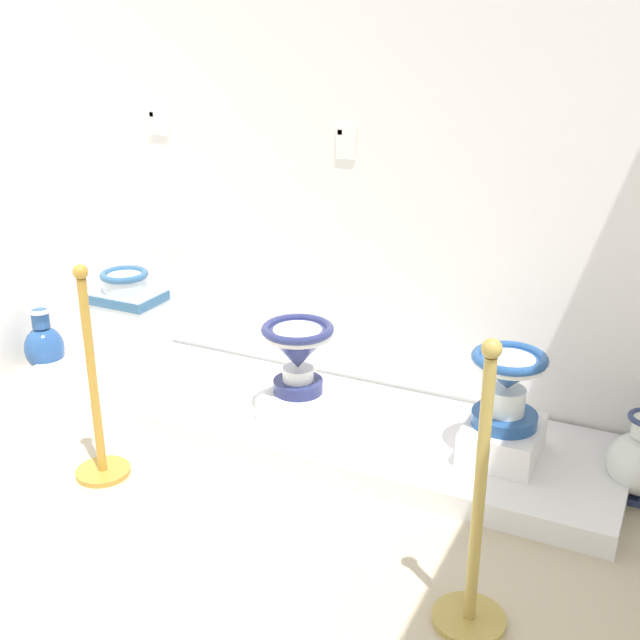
# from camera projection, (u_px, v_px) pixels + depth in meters

# --- Properties ---
(ground_plane) EXTENTS (5.56, 5.32, 0.02)m
(ground_plane) POSITION_uv_depth(u_px,v_px,m) (112.00, 606.00, 2.77)
(ground_plane) COLOR beige
(wall_back) EXTENTS (3.76, 0.06, 2.86)m
(wall_back) POSITION_uv_depth(u_px,v_px,m) (340.00, 126.00, 3.84)
(wall_back) COLOR white
(wall_back) RESTS_ON ground_plane
(display_platform) EXTENTS (3.11, 0.83, 0.11)m
(display_platform) POSITION_uv_depth(u_px,v_px,m) (299.00, 417.00, 3.95)
(display_platform) COLOR white
(display_platform) RESTS_ON ground_plane
(plinth_block_squat_floral) EXTENTS (0.38, 0.30, 0.06)m
(plinth_block_squat_floral) POSITION_uv_depth(u_px,v_px,m) (132.00, 363.00, 4.35)
(plinth_block_squat_floral) COLOR white
(plinth_block_squat_floral) RESTS_ON display_platform
(antique_toilet_squat_floral) EXTENTS (0.38, 0.26, 0.50)m
(antique_toilet_squat_floral) POSITION_uv_depth(u_px,v_px,m) (128.00, 316.00, 4.25)
(antique_toilet_squat_floral) COLOR silver
(antique_toilet_squat_floral) RESTS_ON plinth_block_squat_floral
(plinth_block_central_ornate) EXTENTS (0.29, 0.33, 0.12)m
(plinth_block_central_ornate) POSITION_uv_depth(u_px,v_px,m) (298.00, 402.00, 3.85)
(plinth_block_central_ornate) COLOR white
(plinth_block_central_ornate) RESTS_ON display_platform
(antique_toilet_central_ornate) EXTENTS (0.34, 0.34, 0.34)m
(antique_toilet_central_ornate) POSITION_uv_depth(u_px,v_px,m) (298.00, 349.00, 3.75)
(antique_toilet_central_ornate) COLOR navy
(antique_toilet_central_ornate) RESTS_ON plinth_block_central_ornate
(plinth_block_slender_white) EXTENTS (0.32, 0.38, 0.15)m
(plinth_block_slender_white) POSITION_uv_depth(u_px,v_px,m) (502.00, 440.00, 3.47)
(plinth_block_slender_white) COLOR white
(plinth_block_slender_white) RESTS_ON display_platform
(antique_toilet_slender_white) EXTENTS (0.32, 0.32, 0.34)m
(antique_toilet_slender_white) POSITION_uv_depth(u_px,v_px,m) (508.00, 380.00, 3.37)
(antique_toilet_slender_white) COLOR #234E8E
(antique_toilet_slender_white) RESTS_ON plinth_block_slender_white
(info_placard_first) EXTENTS (0.12, 0.01, 0.14)m
(info_placard_first) POSITION_uv_depth(u_px,v_px,m) (158.00, 122.00, 4.26)
(info_placard_first) COLOR white
(info_placard_second) EXTENTS (0.10, 0.01, 0.16)m
(info_placard_second) POSITION_uv_depth(u_px,v_px,m) (346.00, 142.00, 3.81)
(info_placard_second) COLOR white
(decorative_vase_companion) EXTENTS (0.22, 0.22, 0.41)m
(decorative_vase_companion) POSITION_uv_depth(u_px,v_px,m) (44.00, 347.00, 4.48)
(decorative_vase_companion) COLOR white
(decorative_vase_companion) RESTS_ON ground_plane
(stanchion_post_near_left) EXTENTS (0.24, 0.24, 0.99)m
(stanchion_post_near_left) POSITION_uv_depth(u_px,v_px,m) (97.00, 413.00, 3.45)
(stanchion_post_near_left) COLOR #BD8D33
(stanchion_post_near_left) RESTS_ON ground_plane
(stanchion_post_near_right) EXTENTS (0.25, 0.25, 1.04)m
(stanchion_post_near_right) POSITION_uv_depth(u_px,v_px,m) (475.00, 544.00, 2.58)
(stanchion_post_near_right) COLOR #B39946
(stanchion_post_near_right) RESTS_ON ground_plane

